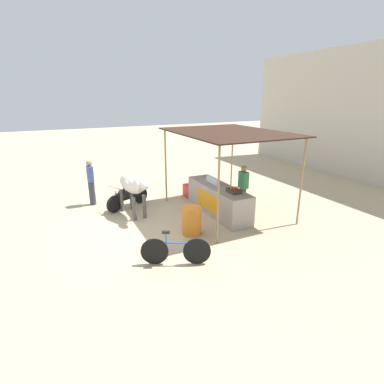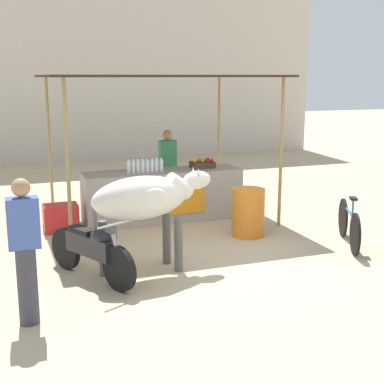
{
  "view_description": "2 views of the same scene",
  "coord_description": "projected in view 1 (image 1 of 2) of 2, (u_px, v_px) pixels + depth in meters",
  "views": [
    {
      "loc": [
        8.19,
        -2.74,
        3.85
      ],
      "look_at": [
        0.4,
        1.03,
        1.03
      ],
      "focal_mm": 28.0,
      "sensor_mm": 36.0,
      "label": 1
    },
    {
      "loc": [
        -2.91,
        -7.34,
        2.7
      ],
      "look_at": [
        0.06,
        0.73,
        0.84
      ],
      "focal_mm": 50.0,
      "sensor_mm": 36.0,
      "label": 2
    }
  ],
  "objects": [
    {
      "name": "stall_counter",
      "position": [
        218.0,
        199.0,
        10.09
      ],
      "size": [
        3.0,
        0.82,
        0.96
      ],
      "color": "#9E9389",
      "rests_on": "ground"
    },
    {
      "name": "vendor_behind_counter",
      "position": [
        243.0,
        189.0,
        10.0
      ],
      "size": [
        0.34,
        0.22,
        1.65
      ],
      "color": "#383842",
      "rests_on": "ground"
    },
    {
      "name": "motorcycle_parked",
      "position": [
        127.0,
        196.0,
        10.57
      ],
      "size": [
        0.93,
        1.65,
        0.9
      ],
      "color": "black",
      "rests_on": "ground"
    },
    {
      "name": "water_bottle_row",
      "position": [
        212.0,
        180.0,
        10.19
      ],
      "size": [
        0.7,
        0.07,
        0.25
      ],
      "color": "silver",
      "rests_on": "stall_counter"
    },
    {
      "name": "ground_plane",
      "position": [
        157.0,
        224.0,
        9.33
      ],
      "size": [
        60.0,
        60.0,
        0.0
      ],
      "primitive_type": "plane",
      "color": "tan"
    },
    {
      "name": "fruit_crate",
      "position": [
        234.0,
        190.0,
        9.23
      ],
      "size": [
        0.44,
        0.32,
        0.18
      ],
      "color": "#3F3326",
      "rests_on": "stall_counter"
    },
    {
      "name": "stall_awning",
      "position": [
        228.0,
        135.0,
        9.56
      ],
      "size": [
        4.2,
        3.2,
        2.73
      ],
      "color": "#382319",
      "rests_on": "ground"
    },
    {
      "name": "bicycle_leaning",
      "position": [
        175.0,
        251.0,
        7.04
      ],
      "size": [
        0.75,
        1.52,
        0.85
      ],
      "color": "black",
      "rests_on": "ground"
    },
    {
      "name": "cow",
      "position": [
        132.0,
        185.0,
        9.74
      ],
      "size": [
        1.85,
        0.75,
        1.44
      ],
      "color": "silver",
      "rests_on": "ground"
    },
    {
      "name": "cooler_box",
      "position": [
        191.0,
        191.0,
        11.78
      ],
      "size": [
        0.6,
        0.44,
        0.48
      ],
      "primitive_type": "cube",
      "color": "red",
      "rests_on": "ground"
    },
    {
      "name": "passerby_on_street",
      "position": [
        91.0,
        182.0,
        10.76
      ],
      "size": [
        0.34,
        0.22,
        1.65
      ],
      "color": "#383842",
      "rests_on": "ground"
    },
    {
      "name": "water_barrel",
      "position": [
        192.0,
        220.0,
        8.57
      ],
      "size": [
        0.56,
        0.56,
        0.83
      ],
      "primitive_type": "cylinder",
      "color": "orange",
      "rests_on": "ground"
    }
  ]
}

